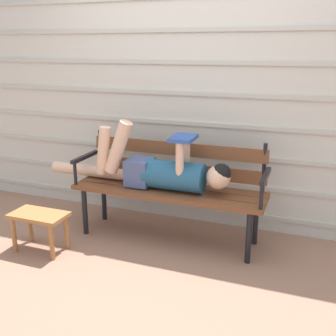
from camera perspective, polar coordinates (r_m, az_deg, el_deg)
name	(u,v)px	position (r m, az deg, el deg)	size (l,w,h in m)	color
ground_plane	(164,244)	(3.41, -0.64, -10.63)	(12.00, 12.00, 0.00)	#936B56
house_siding	(187,93)	(3.60, 2.76, 10.55)	(5.11, 0.08, 2.36)	beige
park_bench	(171,182)	(3.36, 0.39, -1.97)	(1.60, 0.44, 0.85)	brown
reclining_person	(158,170)	(3.30, -1.42, -0.25)	(1.66, 0.25, 0.56)	#23567A
footstool	(39,221)	(3.36, -17.72, -7.13)	(0.44, 0.25, 0.32)	#9E6638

